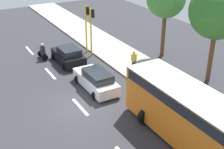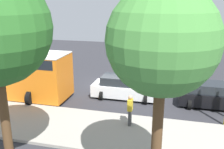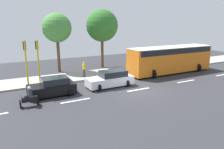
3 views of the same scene
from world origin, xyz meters
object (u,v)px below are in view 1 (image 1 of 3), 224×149
object	(u,v)px
car_white	(96,80)
traffic_light_midblock	(87,22)
car_black	(68,56)
motorcycle	(43,52)
pedestrian_by_tree	(134,60)
traffic_light_corner	(92,25)
street_tree_north	(218,11)
city_bus	(202,122)

from	to	relation	value
car_white	traffic_light_midblock	xyz separation A→B (m)	(2.71, 7.11, 2.22)
car_black	motorcycle	distance (m)	2.66
pedestrian_by_tree	traffic_light_midblock	world-z (taller)	traffic_light_midblock
traffic_light_corner	street_tree_north	bearing A→B (deg)	-58.33
motorcycle	car_black	bearing A→B (deg)	-50.64
car_white	city_bus	size ratio (longest dim) A/B	0.41
city_bus	motorcycle	distance (m)	16.95
motorcycle	traffic_light_corner	distance (m)	5.12
car_black	traffic_light_corner	world-z (taller)	traffic_light_corner
traffic_light_corner	traffic_light_midblock	bearing A→B (deg)	90.00
city_bus	street_tree_north	size ratio (longest dim) A/B	1.44
traffic_light_midblock	car_white	bearing A→B (deg)	-110.91
pedestrian_by_tree	traffic_light_midblock	size ratio (longest dim) A/B	0.38
pedestrian_by_tree	street_tree_north	bearing A→B (deg)	-44.77
pedestrian_by_tree	street_tree_north	xyz separation A→B (m)	(4.26, -4.22, 4.48)
traffic_light_midblock	street_tree_north	bearing A→B (deg)	-61.00
car_white	street_tree_north	distance (m)	10.14
car_black	traffic_light_midblock	xyz separation A→B (m)	(2.65, 1.61, 2.22)
traffic_light_midblock	pedestrian_by_tree	bearing A→B (deg)	-76.88
motorcycle	street_tree_north	bearing A→B (deg)	-46.81
car_white	motorcycle	size ratio (longest dim) A/B	2.94
city_bus	pedestrian_by_tree	distance (m)	10.49
city_bus	traffic_light_midblock	xyz separation A→B (m)	(1.05, 16.14, 1.08)
car_black	traffic_light_midblock	world-z (taller)	traffic_light_midblock
car_white	motorcycle	world-z (taller)	motorcycle
motorcycle	street_tree_north	distance (m)	15.39
traffic_light_corner	car_black	bearing A→B (deg)	-167.76
traffic_light_midblock	street_tree_north	distance (m)	11.94
car_black	car_white	bearing A→B (deg)	-90.67
car_black	motorcycle	bearing A→B (deg)	129.36
traffic_light_midblock	city_bus	bearing A→B (deg)	-93.72
car_white	city_bus	distance (m)	9.26
traffic_light_midblock	street_tree_north	world-z (taller)	street_tree_north
car_white	street_tree_north	world-z (taller)	street_tree_north
car_black	motorcycle	world-z (taller)	motorcycle
city_bus	traffic_light_midblock	bearing A→B (deg)	86.28
car_white	pedestrian_by_tree	bearing A→B (deg)	15.51
pedestrian_by_tree	street_tree_north	world-z (taller)	street_tree_north
traffic_light_midblock	street_tree_north	size ratio (longest dim) A/B	0.59
car_white	traffic_light_midblock	size ratio (longest dim) A/B	1.00
car_black	traffic_light_corner	xyz separation A→B (m)	(2.65, 0.58, 2.22)
traffic_light_midblock	motorcycle	bearing A→B (deg)	174.14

